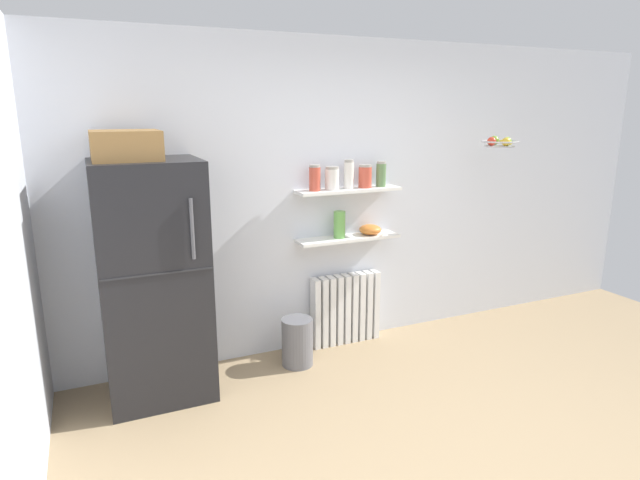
{
  "coord_description": "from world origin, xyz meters",
  "views": [
    {
      "loc": [
        -1.84,
        -2.02,
        2.03
      ],
      "look_at": [
        -0.23,
        1.6,
        1.05
      ],
      "focal_mm": 29.81,
      "sensor_mm": 36.0,
      "label": 1
    }
  ],
  "objects_px": {
    "refrigerator": "(153,276)",
    "radiator": "(346,309)",
    "hanging_fruit_basket": "(500,142)",
    "storage_jar_4": "(381,174)",
    "storage_jar_1": "(332,178)",
    "shelf_bowl": "(370,230)",
    "trash_bin": "(297,342)",
    "storage_jar_3": "(365,176)",
    "vase": "(339,225)",
    "storage_jar_0": "(315,178)",
    "storage_jar_2": "(349,174)"
  },
  "relations": [
    {
      "from": "radiator",
      "to": "storage_jar_3",
      "type": "relative_size",
      "value": 3.27
    },
    {
      "from": "storage_jar_1",
      "to": "storage_jar_0",
      "type": "bearing_deg",
      "value": 180.0
    },
    {
      "from": "trash_bin",
      "to": "hanging_fruit_basket",
      "type": "relative_size",
      "value": 1.26
    },
    {
      "from": "storage_jar_0",
      "to": "vase",
      "type": "distance_m",
      "value": 0.46
    },
    {
      "from": "storage_jar_2",
      "to": "trash_bin",
      "type": "height_order",
      "value": "storage_jar_2"
    },
    {
      "from": "vase",
      "to": "trash_bin",
      "type": "xyz_separation_m",
      "value": [
        -0.47,
        -0.21,
        -0.89
      ]
    },
    {
      "from": "refrigerator",
      "to": "storage_jar_1",
      "type": "bearing_deg",
      "value": 7.78
    },
    {
      "from": "vase",
      "to": "shelf_bowl",
      "type": "xyz_separation_m",
      "value": [
        0.3,
        0.0,
        -0.07
      ]
    },
    {
      "from": "radiator",
      "to": "storage_jar_4",
      "type": "height_order",
      "value": "storage_jar_4"
    },
    {
      "from": "shelf_bowl",
      "to": "storage_jar_2",
      "type": "bearing_deg",
      "value": 180.0
    },
    {
      "from": "refrigerator",
      "to": "storage_jar_3",
      "type": "bearing_deg",
      "value": 6.46
    },
    {
      "from": "storage_jar_4",
      "to": "shelf_bowl",
      "type": "xyz_separation_m",
      "value": [
        -0.09,
        0.0,
        -0.47
      ]
    },
    {
      "from": "storage_jar_4",
      "to": "vase",
      "type": "height_order",
      "value": "storage_jar_4"
    },
    {
      "from": "radiator",
      "to": "vase",
      "type": "height_order",
      "value": "vase"
    },
    {
      "from": "trash_bin",
      "to": "storage_jar_1",
      "type": "bearing_deg",
      "value": 27.28
    },
    {
      "from": "radiator",
      "to": "storage_jar_2",
      "type": "xyz_separation_m",
      "value": [
        0.0,
        -0.03,
        1.19
      ]
    },
    {
      "from": "vase",
      "to": "radiator",
      "type": "bearing_deg",
      "value": 20.06
    },
    {
      "from": "storage_jar_1",
      "to": "storage_jar_4",
      "type": "relative_size",
      "value": 0.88
    },
    {
      "from": "storage_jar_1",
      "to": "hanging_fruit_basket",
      "type": "xyz_separation_m",
      "value": [
        1.46,
        -0.3,
        0.27
      ]
    },
    {
      "from": "refrigerator",
      "to": "vase",
      "type": "relative_size",
      "value": 8.36
    },
    {
      "from": "refrigerator",
      "to": "storage_jar_1",
      "type": "height_order",
      "value": "refrigerator"
    },
    {
      "from": "vase",
      "to": "shelf_bowl",
      "type": "distance_m",
      "value": 0.3
    },
    {
      "from": "radiator",
      "to": "storage_jar_0",
      "type": "xyz_separation_m",
      "value": [
        -0.31,
        -0.03,
        1.18
      ]
    },
    {
      "from": "radiator",
      "to": "shelf_bowl",
      "type": "bearing_deg",
      "value": -7.96
    },
    {
      "from": "storage_jar_0",
      "to": "shelf_bowl",
      "type": "xyz_separation_m",
      "value": [
        0.52,
        0.0,
        -0.47
      ]
    },
    {
      "from": "storage_jar_3",
      "to": "vase",
      "type": "distance_m",
      "value": 0.46
    },
    {
      "from": "storage_jar_0",
      "to": "storage_jar_1",
      "type": "bearing_deg",
      "value": 0.0
    },
    {
      "from": "refrigerator",
      "to": "storage_jar_1",
      "type": "distance_m",
      "value": 1.6
    },
    {
      "from": "vase",
      "to": "hanging_fruit_basket",
      "type": "relative_size",
      "value": 0.72
    },
    {
      "from": "shelf_bowl",
      "to": "hanging_fruit_basket",
      "type": "relative_size",
      "value": 0.61
    },
    {
      "from": "refrigerator",
      "to": "radiator",
      "type": "distance_m",
      "value": 1.75
    },
    {
      "from": "storage_jar_3",
      "to": "shelf_bowl",
      "type": "relative_size",
      "value": 1.01
    },
    {
      "from": "storage_jar_3",
      "to": "vase",
      "type": "height_order",
      "value": "storage_jar_3"
    },
    {
      "from": "hanging_fruit_basket",
      "to": "storage_jar_4",
      "type": "bearing_deg",
      "value": 163.2
    },
    {
      "from": "storage_jar_2",
      "to": "vase",
      "type": "height_order",
      "value": "storage_jar_2"
    },
    {
      "from": "storage_jar_1",
      "to": "shelf_bowl",
      "type": "height_order",
      "value": "storage_jar_1"
    },
    {
      "from": "storage_jar_4",
      "to": "vase",
      "type": "bearing_deg",
      "value": 180.0
    },
    {
      "from": "refrigerator",
      "to": "vase",
      "type": "height_order",
      "value": "refrigerator"
    },
    {
      "from": "storage_jar_1",
      "to": "trash_bin",
      "type": "xyz_separation_m",
      "value": [
        -0.4,
        -0.21,
        -1.28
      ]
    },
    {
      "from": "refrigerator",
      "to": "storage_jar_0",
      "type": "distance_m",
      "value": 1.47
    },
    {
      "from": "refrigerator",
      "to": "radiator",
      "type": "height_order",
      "value": "refrigerator"
    },
    {
      "from": "radiator",
      "to": "storage_jar_1",
      "type": "xyz_separation_m",
      "value": [
        -0.15,
        -0.03,
        1.17
      ]
    },
    {
      "from": "storage_jar_2",
      "to": "shelf_bowl",
      "type": "bearing_deg",
      "value": 0.0
    },
    {
      "from": "shelf_bowl",
      "to": "trash_bin",
      "type": "bearing_deg",
      "value": -164.96
    },
    {
      "from": "storage_jar_3",
      "to": "vase",
      "type": "bearing_deg",
      "value": 180.0
    },
    {
      "from": "storage_jar_1",
      "to": "hanging_fruit_basket",
      "type": "relative_size",
      "value": 0.6
    },
    {
      "from": "radiator",
      "to": "trash_bin",
      "type": "relative_size",
      "value": 1.6
    },
    {
      "from": "shelf_bowl",
      "to": "storage_jar_3",
      "type": "bearing_deg",
      "value": 180.0
    },
    {
      "from": "vase",
      "to": "hanging_fruit_basket",
      "type": "bearing_deg",
      "value": -12.25
    },
    {
      "from": "storage_jar_0",
      "to": "storage_jar_4",
      "type": "height_order",
      "value": "storage_jar_4"
    }
  ]
}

